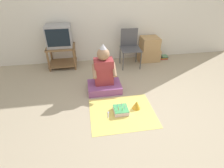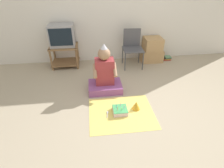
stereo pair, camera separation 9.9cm
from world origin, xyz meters
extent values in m
plane|color=tan|center=(0.00, 0.00, 0.00)|extent=(16.00, 16.00, 0.00)
cube|color=silver|center=(0.00, 2.27, 1.27)|extent=(6.40, 0.06, 2.55)
cube|color=olive|center=(-1.43, 2.00, 0.49)|extent=(0.64, 0.49, 0.03)
cube|color=olive|center=(-1.43, 2.00, 0.09)|extent=(0.64, 0.49, 0.02)
cylinder|color=olive|center=(-1.71, 1.78, 0.25)|extent=(0.04, 0.04, 0.51)
cylinder|color=olive|center=(-1.14, 1.78, 0.25)|extent=(0.04, 0.04, 0.51)
cylinder|color=olive|center=(-1.71, 2.21, 0.25)|extent=(0.04, 0.04, 0.51)
cylinder|color=olive|center=(-1.14, 2.21, 0.25)|extent=(0.04, 0.04, 0.51)
cube|color=#99999E|center=(-1.43, 2.02, 0.75)|extent=(0.54, 0.40, 0.47)
cube|color=black|center=(-1.43, 1.81, 0.76)|extent=(0.48, 0.01, 0.37)
cube|color=#4C4C51|center=(0.16, 1.76, 0.44)|extent=(0.46, 0.44, 0.02)
cube|color=#4C4C51|center=(0.17, 1.96, 0.65)|extent=(0.40, 0.03, 0.42)
cylinder|color=#4C4C51|center=(-0.05, 1.56, 0.22)|extent=(0.02, 0.02, 0.44)
cylinder|color=#4C4C51|center=(0.37, 1.55, 0.22)|extent=(0.02, 0.02, 0.44)
cylinder|color=#4C4C51|center=(-0.04, 1.96, 0.22)|extent=(0.02, 0.02, 0.44)
cylinder|color=#4C4C51|center=(0.37, 1.95, 0.22)|extent=(0.02, 0.02, 0.44)
cube|color=tan|center=(0.72, 2.01, 0.15)|extent=(0.53, 0.37, 0.29)
cube|color=tan|center=(0.72, 2.01, 0.45)|extent=(0.43, 0.40, 0.31)
cube|color=#B72D28|center=(1.15, 2.02, 0.01)|extent=(0.19, 0.13, 0.02)
cube|color=#A88933|center=(1.16, 2.02, 0.03)|extent=(0.15, 0.13, 0.02)
cube|color=#333338|center=(1.16, 2.02, 0.06)|extent=(0.19, 0.10, 0.02)
cube|color=#60936B|center=(1.17, 2.02, 0.08)|extent=(0.15, 0.15, 0.02)
cube|color=#8C4C8C|center=(-0.57, 0.83, 0.07)|extent=(0.63, 0.44, 0.14)
cube|color=#993338|center=(-0.57, 0.87, 0.38)|extent=(0.34, 0.24, 0.49)
sphere|color=#9E7556|center=(-0.57, 0.87, 0.73)|extent=(0.22, 0.22, 0.22)
cone|color=silver|center=(-0.57, 0.87, 0.87)|extent=(0.12, 0.12, 0.09)
cylinder|color=#9E7556|center=(-0.75, 0.76, 0.46)|extent=(0.06, 0.26, 0.21)
cylinder|color=#9E7556|center=(-0.40, 0.76, 0.46)|extent=(0.06, 0.26, 0.21)
cube|color=#EAD666|center=(-0.37, 0.13, 0.00)|extent=(1.05, 0.85, 0.01)
cube|color=silver|center=(-0.39, 0.15, 0.04)|extent=(0.23, 0.23, 0.07)
cube|color=#4CB266|center=(-0.39, 0.15, 0.08)|extent=(0.23, 0.23, 0.01)
cylinder|color=#E58CCC|center=(-0.33, 0.14, 0.11)|extent=(0.01, 0.01, 0.06)
sphere|color=#FFCC4C|center=(-0.33, 0.14, 0.15)|extent=(0.01, 0.01, 0.01)
cylinder|color=#E58CCC|center=(-0.37, 0.21, 0.11)|extent=(0.01, 0.01, 0.06)
sphere|color=#FFCC4C|center=(-0.37, 0.21, 0.15)|extent=(0.01, 0.01, 0.01)
cylinder|color=#4C7FE5|center=(-0.44, 0.18, 0.11)|extent=(0.01, 0.01, 0.06)
sphere|color=#FFCC4C|center=(-0.44, 0.18, 0.15)|extent=(0.01, 0.01, 0.01)
cylinder|color=#EA4C4C|center=(-0.44, 0.11, 0.11)|extent=(0.01, 0.01, 0.06)
sphere|color=#FFCC4C|center=(-0.44, 0.11, 0.15)|extent=(0.01, 0.01, 0.01)
cylinder|color=#66C666|center=(-0.38, 0.08, 0.11)|extent=(0.01, 0.01, 0.06)
sphere|color=#FFCC4C|center=(-0.38, 0.08, 0.15)|extent=(0.01, 0.01, 0.01)
cone|color=gold|center=(-0.11, 0.20, 0.08)|extent=(0.14, 0.14, 0.14)
ellipsoid|color=white|center=(-0.59, 0.16, 0.01)|extent=(0.04, 0.05, 0.01)
cube|color=white|center=(-0.61, 0.09, 0.01)|extent=(0.03, 0.10, 0.01)
camera|label=1|loc=(-0.88, -1.96, 1.94)|focal=28.00mm
camera|label=2|loc=(-0.78, -1.97, 1.94)|focal=28.00mm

